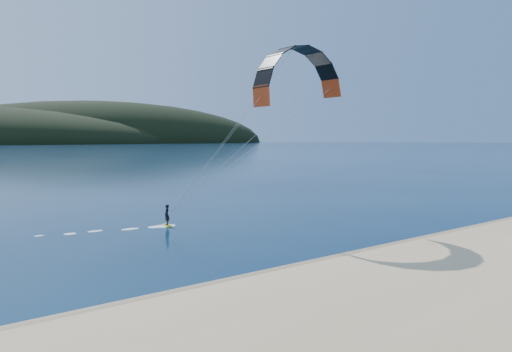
{
  "coord_description": "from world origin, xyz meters",
  "views": [
    {
      "loc": [
        -17.17,
        -14.46,
        7.46
      ],
      "look_at": [
        1.16,
        10.0,
        5.0
      ],
      "focal_mm": 32.53,
      "sensor_mm": 36.0,
      "label": 1
    }
  ],
  "objects": [
    {
      "name": "ground",
      "position": [
        0.0,
        0.0,
        0.0
      ],
      "size": [
        1800.0,
        1800.0,
        0.0
      ],
      "primitive_type": "plane",
      "color": "#071D39",
      "rests_on": "ground"
    },
    {
      "name": "wet_sand",
      "position": [
        0.0,
        4.5,
        0.05
      ],
      "size": [
        220.0,
        2.5,
        0.1
      ],
      "color": "#80684A",
      "rests_on": "ground"
    },
    {
      "name": "kitesurfer_near",
      "position": [
        8.9,
        15.11,
        10.72
      ],
      "size": [
        24.06,
        9.66,
        14.85
      ],
      "color": "#BCCF18",
      "rests_on": "ground"
    }
  ]
}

